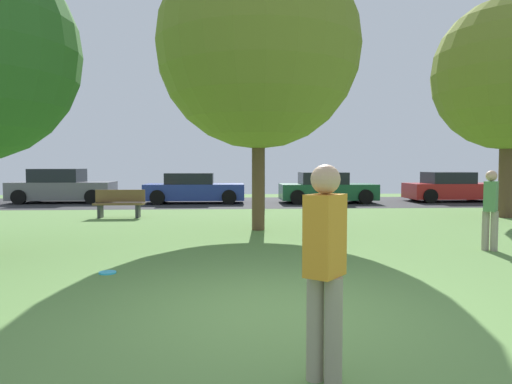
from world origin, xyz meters
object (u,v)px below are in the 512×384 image
(person_catcher, at_px, (325,263))
(parked_car_grey, at_px, (62,187))
(street_lamp_post, at_px, (263,150))
(frisbee_disc, at_px, (107,273))
(person_thrower, at_px, (491,207))
(park_bench, at_px, (120,203))
(parked_car_green, at_px, (326,189))
(parked_car_red, at_px, (451,188))
(oak_tree_right, at_px, (258,47))
(oak_tree_left, at_px, (510,75))
(parked_car_blue, at_px, (194,189))

(person_catcher, height_order, parked_car_grey, person_catcher)
(parked_car_grey, height_order, street_lamp_post, street_lamp_post)
(frisbee_disc, relative_size, street_lamp_post, 0.06)
(person_thrower, height_order, park_bench, person_thrower)
(parked_car_green, xyz_separation_m, parked_car_red, (5.98, 0.40, -0.00))
(street_lamp_post, bearing_deg, frisbee_disc, -107.68)
(oak_tree_right, height_order, person_thrower, oak_tree_right)
(parked_car_red, bearing_deg, person_thrower, -112.83)
(oak_tree_right, xyz_separation_m, parked_car_green, (3.64, 8.66, -4.12))
(oak_tree_right, bearing_deg, parked_car_grey, 131.37)
(person_thrower, distance_m, frisbee_disc, 7.35)
(oak_tree_left, bearing_deg, person_thrower, -123.71)
(oak_tree_left, xyz_separation_m, person_catcher, (-8.29, -11.18, -3.65))
(parked_car_green, relative_size, parked_car_red, 1.03)
(frisbee_disc, relative_size, parked_car_blue, 0.06)
(person_thrower, xyz_separation_m, parked_car_blue, (-6.77, 12.11, -0.25))
(parked_car_green, bearing_deg, street_lamp_post, -132.55)
(parked_car_red, bearing_deg, parked_car_blue, -178.94)
(frisbee_disc, bearing_deg, parked_car_blue, 88.49)
(oak_tree_left, bearing_deg, person_catcher, -126.57)
(oak_tree_left, distance_m, person_catcher, 14.39)
(oak_tree_left, height_order, oak_tree_right, oak_tree_right)
(person_catcher, relative_size, park_bench, 1.07)
(parked_car_red, relative_size, street_lamp_post, 0.92)
(oak_tree_left, height_order, frisbee_disc, oak_tree_left)
(person_thrower, relative_size, parked_car_blue, 0.37)
(park_bench, bearing_deg, frisbee_disc, 101.48)
(oak_tree_left, xyz_separation_m, parked_car_red, (1.36, 6.59, -3.97))
(oak_tree_right, height_order, frisbee_disc, oak_tree_right)
(park_bench, bearing_deg, oak_tree_left, 176.84)
(person_thrower, height_order, street_lamp_post, street_lamp_post)
(parked_car_blue, bearing_deg, person_thrower, -60.80)
(person_catcher, height_order, parked_car_red, person_catcher)
(person_catcher, distance_m, parked_car_red, 20.23)
(person_catcher, relative_size, parked_car_blue, 0.39)
(oak_tree_right, height_order, parked_car_red, oak_tree_right)
(frisbee_disc, relative_size, park_bench, 0.17)
(person_thrower, height_order, frisbee_disc, person_thrower)
(person_thrower, bearing_deg, oak_tree_left, -174.35)
(oak_tree_right, relative_size, street_lamp_post, 1.64)
(person_catcher, relative_size, street_lamp_post, 0.38)
(oak_tree_left, bearing_deg, oak_tree_right, -163.33)
(parked_car_grey, xyz_separation_m, park_bench, (4.00, -6.28, -0.23))
(park_bench, bearing_deg, parked_car_green, -145.38)
(person_thrower, distance_m, street_lamp_post, 9.48)
(parked_car_blue, bearing_deg, parked_car_red, 1.06)
(parked_car_red, height_order, street_lamp_post, street_lamp_post)
(person_thrower, distance_m, parked_car_red, 13.38)
(oak_tree_left, distance_m, parked_car_blue, 12.99)
(oak_tree_left, xyz_separation_m, parked_car_grey, (-16.58, 6.98, -3.91))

